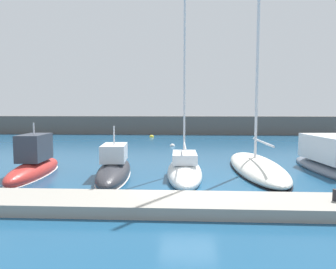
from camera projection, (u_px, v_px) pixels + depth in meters
ground_plane at (188, 196)px, 13.66m from camera, size 120.00×120.00×0.00m
dock_pier at (189, 204)px, 11.79m from camera, size 25.51×2.38×0.45m
breakwater_seawall at (186, 125)px, 47.29m from camera, size 108.00×3.15×2.73m
motorboat_red_nearest at (34, 164)px, 17.89m from camera, size 2.01×6.64×3.38m
motorboat_charcoal_second at (114, 169)px, 17.54m from camera, size 2.46×7.28×3.24m
sailboat_white_third at (184, 170)px, 17.74m from camera, size 2.10×7.45×12.23m
sailboat_ivory_fourth at (256, 165)px, 19.22m from camera, size 2.83×10.43×19.66m
mooring_buoy_yellow at (152, 137)px, 41.95m from camera, size 0.64×0.64×0.64m
mooring_buoy_white at (172, 146)px, 31.79m from camera, size 0.54×0.54×0.54m
dock_bollard at (335, 195)px, 11.47m from camera, size 0.20×0.20×0.44m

